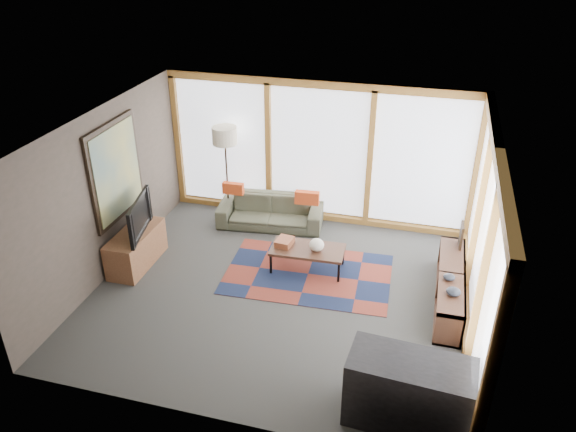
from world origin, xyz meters
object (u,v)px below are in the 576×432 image
(bookshelf, at_px, (450,287))
(bar_counter, at_px, (409,392))
(coffee_table, at_px, (307,259))
(television, at_px, (133,216))
(sofa, at_px, (270,212))
(floor_lamp, at_px, (227,173))
(tv_console, at_px, (136,248))

(bookshelf, distance_m, bar_counter, 2.42)
(coffee_table, bearing_deg, television, -167.68)
(sofa, bearing_deg, bookshelf, -31.96)
(floor_lamp, bearing_deg, bookshelf, -22.15)
(bar_counter, bearing_deg, sofa, 129.36)
(tv_console, xyz_separation_m, television, (0.04, -0.01, 0.59))
(coffee_table, distance_m, television, 2.80)
(bookshelf, relative_size, bar_counter, 1.52)
(coffee_table, distance_m, tv_console, 2.75)
(sofa, height_order, television, television)
(tv_console, relative_size, television, 1.12)
(tv_console, distance_m, television, 0.60)
(bookshelf, bearing_deg, coffee_table, 172.34)
(sofa, xyz_separation_m, bar_counter, (2.76, -3.91, 0.15))
(sofa, distance_m, tv_console, 2.48)
(sofa, xyz_separation_m, floor_lamp, (-0.85, 0.11, 0.61))
(television, bearing_deg, floor_lamp, -35.20)
(coffee_table, relative_size, bar_counter, 0.86)
(bar_counter, bearing_deg, coffee_table, 127.67)
(sofa, bearing_deg, television, -138.93)
(bookshelf, bearing_deg, tv_console, -176.75)
(floor_lamp, relative_size, bar_counter, 1.31)
(television, bearing_deg, bookshelf, -98.85)
(bookshelf, bearing_deg, bar_counter, -100.11)
(coffee_table, relative_size, tv_console, 0.98)
(floor_lamp, xyz_separation_m, bar_counter, (3.61, -4.02, -0.46))
(floor_lamp, xyz_separation_m, tv_console, (-0.85, -1.92, -0.59))
(floor_lamp, height_order, coffee_table, floor_lamp)
(bookshelf, relative_size, television, 1.96)
(television, bearing_deg, tv_console, 68.03)
(tv_console, distance_m, bar_counter, 4.93)
(sofa, height_order, tv_console, tv_console)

